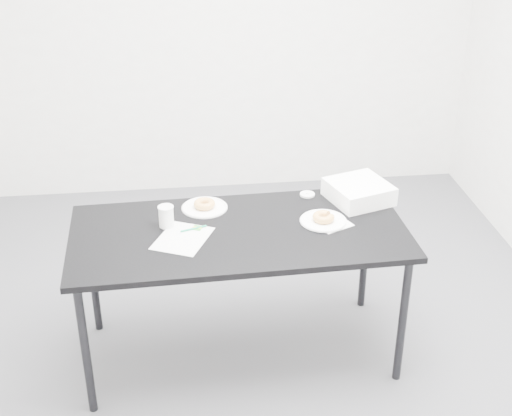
{
  "coord_description": "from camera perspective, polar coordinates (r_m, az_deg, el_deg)",
  "views": [
    {
      "loc": [
        -0.28,
        -3.26,
        2.56
      ],
      "look_at": [
        0.11,
        0.02,
        0.82
      ],
      "focal_mm": 50.0,
      "sensor_mm": 36.0,
      "label": 1
    }
  ],
  "objects": [
    {
      "name": "donut_near",
      "position": [
        3.69,
        5.42,
        -0.73
      ],
      "size": [
        0.14,
        0.14,
        0.04
      ],
      "primitive_type": "torus",
      "rotation": [
        0.0,
        0.0,
        0.3
      ],
      "color": "gold",
      "rests_on": "plate_near"
    },
    {
      "name": "table",
      "position": [
        3.64,
        -1.35,
        -2.6
      ],
      "size": [
        1.73,
        0.86,
        0.78
      ],
      "rotation": [
        0.0,
        0.0,
        0.03
      ],
      "color": "black",
      "rests_on": "floor"
    },
    {
      "name": "floor",
      "position": [
        4.16,
        -1.53,
        -10.3
      ],
      "size": [
        4.0,
        4.0,
        0.0
      ],
      "primitive_type": "plane",
      "color": "#47464B",
      "rests_on": "ground"
    },
    {
      "name": "coffee_cup",
      "position": [
        3.65,
        -7.2,
        -0.67
      ],
      "size": [
        0.08,
        0.08,
        0.11
      ],
      "primitive_type": "cylinder",
      "color": "white",
      "rests_on": "table"
    },
    {
      "name": "logo_patch",
      "position": [
        3.64,
        -4.72,
        -1.6
      ],
      "size": [
        0.06,
        0.06,
        0.0
      ],
      "primitive_type": "cube",
      "rotation": [
        0.0,
        0.0,
        -0.43
      ],
      "color": "green",
      "rests_on": "scorecard"
    },
    {
      "name": "plate_near",
      "position": [
        3.7,
        5.4,
        -1.03
      ],
      "size": [
        0.24,
        0.24,
        0.01
      ],
      "primitive_type": "cylinder",
      "color": "white",
      "rests_on": "napkin"
    },
    {
      "name": "donut_far",
      "position": [
        3.82,
        -4.15,
        0.33
      ],
      "size": [
        0.13,
        0.13,
        0.04
      ],
      "primitive_type": "torus",
      "rotation": [
        0.0,
        0.0,
        -0.13
      ],
      "color": "gold",
      "rests_on": "plate_far"
    },
    {
      "name": "scorecard",
      "position": [
        3.56,
        -5.89,
        -2.43
      ],
      "size": [
        0.34,
        0.37,
        0.0
      ],
      "primitive_type": "cube",
      "rotation": [
        0.0,
        0.0,
        -0.43
      ],
      "color": "silver",
      "rests_on": "table"
    },
    {
      "name": "cup_lid",
      "position": [
        3.97,
        4.13,
        1.09
      ],
      "size": [
        0.08,
        0.08,
        0.01
      ],
      "primitive_type": "cylinder",
      "color": "silver",
      "rests_on": "table"
    },
    {
      "name": "bakery_box",
      "position": [
        3.93,
        8.22,
        1.31
      ],
      "size": [
        0.38,
        0.38,
        0.1
      ],
      "primitive_type": "cube",
      "rotation": [
        0.0,
        0.0,
        0.32
      ],
      "color": "white",
      "rests_on": "table"
    },
    {
      "name": "plate_far",
      "position": [
        3.83,
        -4.14,
        0.03
      ],
      "size": [
        0.25,
        0.25,
        0.01
      ],
      "primitive_type": "cylinder",
      "color": "white",
      "rests_on": "table"
    },
    {
      "name": "wall_back",
      "position": [
        5.4,
        -3.79,
        14.77
      ],
      "size": [
        4.0,
        0.02,
        2.7
      ],
      "primitive_type": "cube",
      "color": "white",
      "rests_on": "floor"
    },
    {
      "name": "pen",
      "position": [
        3.63,
        -5.02,
        -1.65
      ],
      "size": [
        0.13,
        0.05,
        0.01
      ],
      "primitive_type": "cylinder",
      "rotation": [
        0.0,
        1.57,
        0.32
      ],
      "color": "#0C865C",
      "rests_on": "scorecard"
    },
    {
      "name": "napkin",
      "position": [
        3.7,
        6.07,
        -1.19
      ],
      "size": [
        0.23,
        0.23,
        0.0
      ],
      "primitive_type": "cube",
      "rotation": [
        0.0,
        0.0,
        0.44
      ],
      "color": "silver",
      "rests_on": "table"
    }
  ]
}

